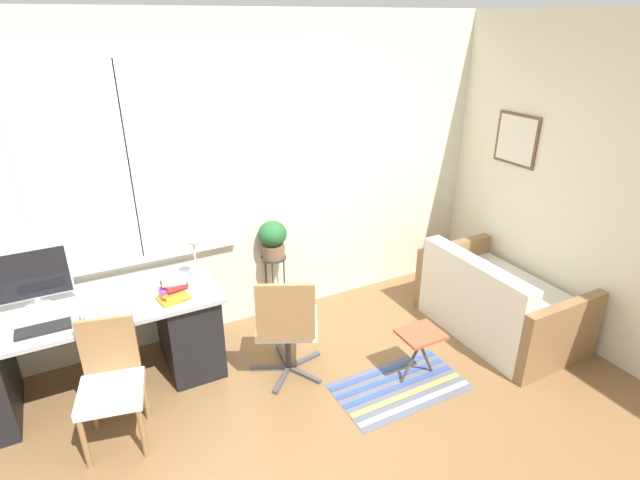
{
  "coord_description": "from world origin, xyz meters",
  "views": [
    {
      "loc": [
        -0.99,
        -3.12,
        2.63
      ],
      "look_at": [
        0.74,
        0.18,
        0.95
      ],
      "focal_mm": 28.0,
      "sensor_mm": 36.0,
      "label": 1
    }
  ],
  "objects_px": {
    "desk_lamp": "(194,252)",
    "folding_stool": "(420,338)",
    "keyboard": "(43,329)",
    "potted_plant": "(273,238)",
    "office_chair_swivel": "(287,324)",
    "couch_loveseat": "(497,304)",
    "desk_chair_wooden": "(111,381)",
    "plant_stand": "(274,265)",
    "mouse": "(82,317)",
    "monitor": "(31,277)",
    "book_stack": "(174,289)"
  },
  "relations": [
    {
      "from": "keyboard",
      "to": "desk_lamp",
      "type": "height_order",
      "value": "desk_lamp"
    },
    {
      "from": "couch_loveseat",
      "to": "plant_stand",
      "type": "bearing_deg",
      "value": 55.89
    },
    {
      "from": "mouse",
      "to": "monitor",
      "type": "bearing_deg",
      "value": 128.68
    },
    {
      "from": "mouse",
      "to": "desk_chair_wooden",
      "type": "distance_m",
      "value": 0.5
    },
    {
      "from": "plant_stand",
      "to": "book_stack",
      "type": "bearing_deg",
      "value": -153.16
    },
    {
      "from": "desk_chair_wooden",
      "to": "plant_stand",
      "type": "height_order",
      "value": "desk_chair_wooden"
    },
    {
      "from": "plant_stand",
      "to": "office_chair_swivel",
      "type": "bearing_deg",
      "value": -106.53
    },
    {
      "from": "office_chair_swivel",
      "to": "folding_stool",
      "type": "xyz_separation_m",
      "value": [
        0.9,
        -0.49,
        -0.12
      ]
    },
    {
      "from": "desk_chair_wooden",
      "to": "folding_stool",
      "type": "relative_size",
      "value": 2.01
    },
    {
      "from": "couch_loveseat",
      "to": "desk_lamp",
      "type": "bearing_deg",
      "value": 70.42
    },
    {
      "from": "office_chair_swivel",
      "to": "book_stack",
      "type": "bearing_deg",
      "value": 0.75
    },
    {
      "from": "plant_stand",
      "to": "potted_plant",
      "type": "bearing_deg",
      "value": -135.0
    },
    {
      "from": "book_stack",
      "to": "mouse",
      "type": "bearing_deg",
      "value": 178.26
    },
    {
      "from": "desk_lamp",
      "to": "folding_stool",
      "type": "xyz_separation_m",
      "value": [
        1.41,
        -1.07,
        -0.6
      ]
    },
    {
      "from": "mouse",
      "to": "folding_stool",
      "type": "distance_m",
      "value": 2.45
    },
    {
      "from": "keyboard",
      "to": "mouse",
      "type": "distance_m",
      "value": 0.24
    },
    {
      "from": "monitor",
      "to": "plant_stand",
      "type": "height_order",
      "value": "monitor"
    },
    {
      "from": "mouse",
      "to": "desk_lamp",
      "type": "distance_m",
      "value": 0.91
    },
    {
      "from": "plant_stand",
      "to": "potted_plant",
      "type": "xyz_separation_m",
      "value": [
        -0.0,
        -0.0,
        0.27
      ]
    },
    {
      "from": "office_chair_swivel",
      "to": "potted_plant",
      "type": "relative_size",
      "value": 2.71
    },
    {
      "from": "monitor",
      "to": "book_stack",
      "type": "distance_m",
      "value": 0.97
    },
    {
      "from": "desk_lamp",
      "to": "couch_loveseat",
      "type": "height_order",
      "value": "desk_lamp"
    },
    {
      "from": "book_stack",
      "to": "folding_stool",
      "type": "bearing_deg",
      "value": -26.95
    },
    {
      "from": "mouse",
      "to": "office_chair_swivel",
      "type": "distance_m",
      "value": 1.44
    },
    {
      "from": "office_chair_swivel",
      "to": "folding_stool",
      "type": "bearing_deg",
      "value": 177.23
    },
    {
      "from": "keyboard",
      "to": "office_chair_swivel",
      "type": "relative_size",
      "value": 0.37
    },
    {
      "from": "office_chair_swivel",
      "to": "couch_loveseat",
      "type": "height_order",
      "value": "office_chair_swivel"
    },
    {
      "from": "desk_chair_wooden",
      "to": "office_chair_swivel",
      "type": "xyz_separation_m",
      "value": [
        1.27,
        0.03,
        0.03
      ]
    },
    {
      "from": "desk_chair_wooden",
      "to": "plant_stand",
      "type": "bearing_deg",
      "value": 42.27
    },
    {
      "from": "plant_stand",
      "to": "keyboard",
      "type": "bearing_deg",
      "value": -164.89
    },
    {
      "from": "keyboard",
      "to": "potted_plant",
      "type": "bearing_deg",
      "value": 15.11
    },
    {
      "from": "mouse",
      "to": "folding_stool",
      "type": "relative_size",
      "value": 0.15
    },
    {
      "from": "desk_chair_wooden",
      "to": "folding_stool",
      "type": "height_order",
      "value": "desk_chair_wooden"
    },
    {
      "from": "desk_chair_wooden",
      "to": "folding_stool",
      "type": "xyz_separation_m",
      "value": [
        2.17,
        -0.46,
        -0.09
      ]
    },
    {
      "from": "desk_chair_wooden",
      "to": "couch_loveseat",
      "type": "bearing_deg",
      "value": 7.73
    },
    {
      "from": "monitor",
      "to": "mouse",
      "type": "xyz_separation_m",
      "value": [
        0.26,
        -0.33,
        -0.22
      ]
    },
    {
      "from": "desk_lamp",
      "to": "potted_plant",
      "type": "height_order",
      "value": "desk_lamp"
    },
    {
      "from": "monitor",
      "to": "mouse",
      "type": "distance_m",
      "value": 0.47
    },
    {
      "from": "potted_plant",
      "to": "desk_lamp",
      "type": "bearing_deg",
      "value": -160.63
    },
    {
      "from": "monitor",
      "to": "desk_chair_wooden",
      "type": "height_order",
      "value": "monitor"
    },
    {
      "from": "monitor",
      "to": "potted_plant",
      "type": "xyz_separation_m",
      "value": [
        1.88,
        0.16,
        -0.15
      ]
    },
    {
      "from": "plant_stand",
      "to": "potted_plant",
      "type": "height_order",
      "value": "potted_plant"
    },
    {
      "from": "book_stack",
      "to": "office_chair_swivel",
      "type": "xyz_separation_m",
      "value": [
        0.74,
        -0.34,
        -0.33
      ]
    },
    {
      "from": "plant_stand",
      "to": "folding_stool",
      "type": "relative_size",
      "value": 1.51
    },
    {
      "from": "monitor",
      "to": "desk_lamp",
      "type": "height_order",
      "value": "monitor"
    },
    {
      "from": "desk_chair_wooden",
      "to": "book_stack",
      "type": "bearing_deg",
      "value": 47.58
    },
    {
      "from": "plant_stand",
      "to": "desk_lamp",
      "type": "bearing_deg",
      "value": -160.63
    },
    {
      "from": "desk_lamp",
      "to": "plant_stand",
      "type": "bearing_deg",
      "value": 19.37
    },
    {
      "from": "couch_loveseat",
      "to": "folding_stool",
      "type": "relative_size",
      "value": 3.23
    },
    {
      "from": "monitor",
      "to": "office_chair_swivel",
      "type": "height_order",
      "value": "monitor"
    }
  ]
}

